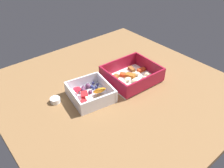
% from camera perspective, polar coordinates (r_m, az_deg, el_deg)
% --- Properties ---
extents(table_surface, '(0.80, 0.80, 0.02)m').
position_cam_1_polar(table_surface, '(0.85, 0.86, -1.40)').
color(table_surface, brown).
rests_on(table_surface, ground).
extents(pasta_container, '(0.19, 0.17, 0.06)m').
position_cam_1_polar(pasta_container, '(0.87, 4.87, 1.84)').
color(pasta_container, white).
rests_on(pasta_container, table_surface).
extents(fruit_bowl, '(0.15, 0.16, 0.05)m').
position_cam_1_polar(fruit_bowl, '(0.79, -5.55, -2.37)').
color(fruit_bowl, white).
rests_on(fruit_bowl, table_surface).
extents(paper_cup_liner, '(0.03, 0.03, 0.02)m').
position_cam_1_polar(paper_cup_liner, '(0.79, -13.95, -3.93)').
color(paper_cup_liner, white).
rests_on(paper_cup_liner, table_surface).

